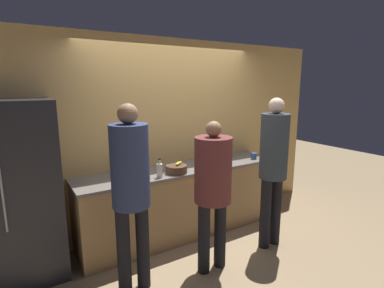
{
  "coord_description": "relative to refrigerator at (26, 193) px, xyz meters",
  "views": [
    {
      "loc": [
        -1.92,
        -2.93,
        2.01
      ],
      "look_at": [
        0.0,
        0.15,
        1.28
      ],
      "focal_mm": 28.0,
      "sensor_mm": 36.0,
      "label": 1
    }
  ],
  "objects": [
    {
      "name": "ground_plane",
      "position": [
        1.83,
        -0.38,
        -0.93
      ],
      "size": [
        14.0,
        14.0,
        0.0
      ],
      "primitive_type": "plane",
      "color": "#9E8460"
    },
    {
      "name": "wall_back",
      "position": [
        1.83,
        0.32,
        0.37
      ],
      "size": [
        5.2,
        0.06,
        2.6
      ],
      "color": "#E0B266",
      "rests_on": "ground_plane"
    },
    {
      "name": "counter",
      "position": [
        1.83,
        -0.0,
        -0.47
      ],
      "size": [
        2.83,
        0.68,
        0.93
      ],
      "color": "tan",
      "rests_on": "ground_plane"
    },
    {
      "name": "refrigerator",
      "position": [
        0.0,
        0.0,
        0.0
      ],
      "size": [
        0.63,
        0.63,
        1.86
      ],
      "color": "#232328",
      "rests_on": "ground_plane"
    },
    {
      "name": "person_left",
      "position": [
        0.82,
        -0.77,
        0.18
      ],
      "size": [
        0.35,
        0.35,
        1.84
      ],
      "color": "black",
      "rests_on": "ground_plane"
    },
    {
      "name": "person_center",
      "position": [
        1.68,
        -0.89,
        0.07
      ],
      "size": [
        0.39,
        0.39,
        1.64
      ],
      "color": "black",
      "rests_on": "ground_plane"
    },
    {
      "name": "person_right",
      "position": [
        2.59,
        -0.87,
        0.17
      ],
      "size": [
        0.33,
        0.33,
        1.85
      ],
      "color": "black",
      "rests_on": "ground_plane"
    },
    {
      "name": "fruit_bowl",
      "position": [
        1.63,
        -0.19,
        0.05
      ],
      "size": [
        0.27,
        0.27,
        0.14
      ],
      "color": "#4C3323",
      "rests_on": "counter"
    },
    {
      "name": "utensil_crock",
      "position": [
        1.06,
        0.1,
        0.06
      ],
      "size": [
        0.11,
        0.11,
        0.3
      ],
      "color": "silver",
      "rests_on": "counter"
    },
    {
      "name": "bottle_amber",
      "position": [
        1.19,
        0.04,
        0.07
      ],
      "size": [
        0.08,
        0.08,
        0.19
      ],
      "color": "brown",
      "rests_on": "counter"
    },
    {
      "name": "bottle_clear",
      "position": [
        1.38,
        -0.24,
        0.09
      ],
      "size": [
        0.07,
        0.07,
        0.23
      ],
      "color": "silver",
      "rests_on": "counter"
    },
    {
      "name": "bottle_green",
      "position": [
        2.13,
        -0.05,
        0.09
      ],
      "size": [
        0.06,
        0.06,
        0.24
      ],
      "color": "#236033",
      "rests_on": "counter"
    },
    {
      "name": "cup_yellow",
      "position": [
        2.05,
        -0.13,
        0.03
      ],
      "size": [
        0.09,
        0.09,
        0.08
      ],
      "color": "gold",
      "rests_on": "counter"
    },
    {
      "name": "cup_blue",
      "position": [
        2.93,
        -0.17,
        0.04
      ],
      "size": [
        0.08,
        0.08,
        0.09
      ],
      "color": "#335184",
      "rests_on": "counter"
    }
  ]
}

